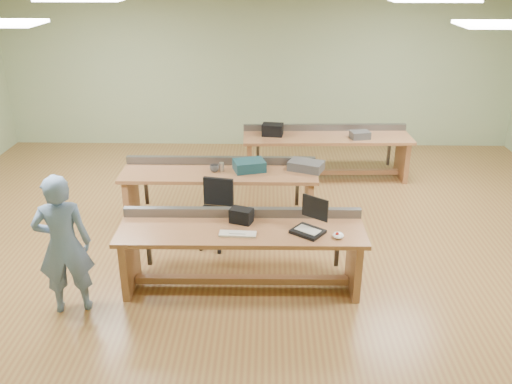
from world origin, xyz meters
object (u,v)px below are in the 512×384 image
Objects in this scene: person at (63,245)px; mug at (214,168)px; parts_bin_teal at (249,166)px; workbench_back at (326,146)px; laptop_base at (308,232)px; parts_bin_grey at (306,166)px; workbench_mid at (220,184)px; task_chair at (216,222)px; workbench_front at (242,243)px; camera_bag at (241,216)px; drinks_can at (222,167)px.

person is 2.59m from mug.
workbench_back is at bearing 52.99° from parts_bin_teal.
laptop_base is 0.69× the size of parts_bin_grey.
parts_bin_teal is (0.42, 0.03, 0.27)m from workbench_mid.
laptop_base is 1.62m from task_chair.
workbench_front is 3.68m from workbench_back.
workbench_front is 0.32m from camera_bag.
workbench_mid is at bearing -176.71° from parts_bin_grey.
workbench_back is 2.99m from task_chair.
person is 3.71× the size of parts_bin_teal.
workbench_back is at bearing 74.40° from parts_bin_grey.
camera_bag is 0.52× the size of parts_bin_grey.
workbench_front and workbench_back have the same top height.
camera_bag is (1.82, 0.63, 0.05)m from person.
workbench_mid reaches higher than laptop_base.
camera_bag is 1.63m from parts_bin_teal.
laptop_base is 1.33× the size of camera_bag.
workbench_front is at bearing -150.94° from laptop_base.
mug is (-0.07, 0.74, 0.48)m from task_chair.
drinks_can is (-1.10, 1.86, 0.04)m from laptop_base.
drinks_can is (-0.36, 1.76, 0.26)m from workbench_front.
person reaches higher than parts_bin_grey.
workbench_back is at bearing 45.05° from workbench_mid.
mug is at bearing -160.90° from drinks_can.
laptop_base is at bearing 1.80° from camera_bag.
person reaches higher than mug.
task_chair is (-1.12, 1.08, -0.44)m from laptop_base.
parts_bin_grey is at bearing 2.71° from parts_bin_teal.
workbench_front and workbench_mid have the same top height.
workbench_back is 6.05× the size of parts_bin_grey.
task_chair is 7.25× the size of drinks_can.
parts_bin_teal reaches higher than workbench_mid.
workbench_mid reaches higher than mug.
camera_bag is at bearing -174.81° from person.
workbench_front is at bearing -77.47° from workbench_mid.
camera_bag is at bearing -91.16° from parts_bin_teal.
parts_bin_teal is (-0.71, 1.88, 0.06)m from laptop_base.
workbench_mid is 0.97× the size of workbench_back.
person is at bearing -140.54° from camera_bag.
workbench_back is 2.47m from mug.
parts_bin_grey reaches higher than workbench_front.
laptop_base is 2.18m from mug.
workbench_mid is at bearing -175.60° from parts_bin_teal.
workbench_mid is 2.66m from person.
parts_bin_teal is 3.23× the size of mug.
workbench_back is at bearing 44.67° from mug.
workbench_back is at bearing -142.31° from person.
person is 1.76× the size of task_chair.
camera_bag reaches higher than task_chair.
mug is 1.07× the size of drinks_can.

